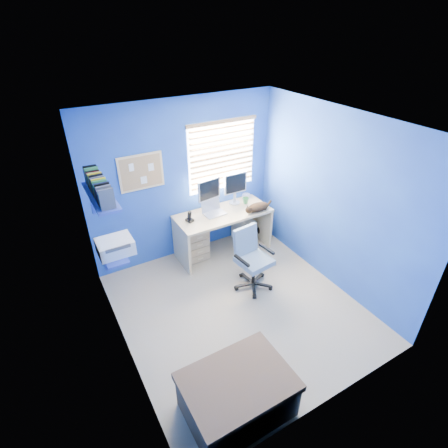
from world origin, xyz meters
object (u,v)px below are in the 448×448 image
laptop (214,208)px  office_chair (252,266)px  cat (258,207)px  tower_pc (243,229)px  desk (223,232)px

laptop → office_chair: laptop is taller
cat → office_chair: office_chair is taller
laptop → cat: bearing=-24.0°
cat → tower_pc: (-0.05, 0.32, -0.58)m
tower_pc → office_chair: (-0.53, -1.05, 0.11)m
laptop → tower_pc: laptop is taller
laptop → desk: bearing=-17.5°
desk → laptop: laptop is taller
laptop → cat: 0.71m
desk → laptop: size_ratio=4.64×
tower_pc → office_chair: office_chair is taller
office_chair → desk: bearing=86.1°
tower_pc → laptop: bearing=177.8°
office_chair → laptop: bearing=94.3°
tower_pc → office_chair: bearing=-125.8°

